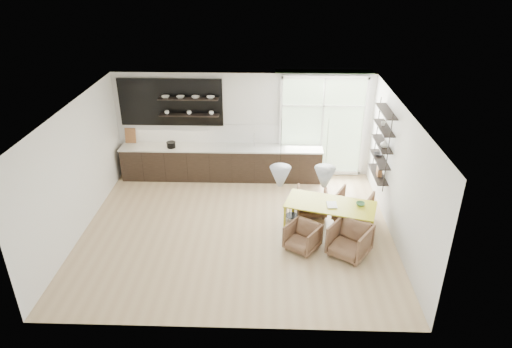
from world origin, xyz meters
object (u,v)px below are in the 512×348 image
(armchair_front_left, at_px, (302,237))
(armchair_front_right, at_px, (350,240))
(dining_table, at_px, (330,206))
(wire_stool, at_px, (292,210))
(armchair_back_right, at_px, (353,206))
(armchair_back_left, at_px, (312,201))

(armchair_front_left, height_order, armchair_front_right, armchair_front_right)
(dining_table, distance_m, armchair_front_right, 0.98)
(dining_table, xyz_separation_m, armchair_front_left, (-0.65, -0.70, -0.37))
(armchair_front_right, distance_m, wire_stool, 1.76)
(dining_table, height_order, armchair_front_right, dining_table)
(armchair_back_right, bearing_deg, armchair_front_left, 71.47)
(armchair_back_left, relative_size, armchair_back_right, 0.91)
(armchair_back_right, distance_m, armchair_front_right, 1.43)
(armchair_front_left, xyz_separation_m, wire_stool, (-0.17, 1.16, -0.04))
(armchair_back_left, bearing_deg, dining_table, 113.63)
(armchair_back_left, xyz_separation_m, armchair_front_right, (0.65, -1.68, 0.03))
(armchair_back_right, height_order, armchair_front_right, armchair_back_right)
(armchair_back_left, relative_size, armchair_front_left, 1.11)
(dining_table, relative_size, armchair_back_left, 2.97)
(armchair_front_right, height_order, wire_stool, armchair_front_right)
(dining_table, xyz_separation_m, wire_stool, (-0.82, 0.46, -0.41))
(armchair_back_right, xyz_separation_m, armchair_front_right, (-0.30, -1.40, -0.01))
(dining_table, relative_size, armchair_front_left, 3.29)
(dining_table, xyz_separation_m, armchair_back_right, (0.62, 0.52, -0.31))
(armchair_front_left, relative_size, armchair_front_right, 0.83)
(armchair_back_right, height_order, armchair_front_left, armchair_back_right)
(armchair_front_left, bearing_deg, armchair_front_right, 24.33)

